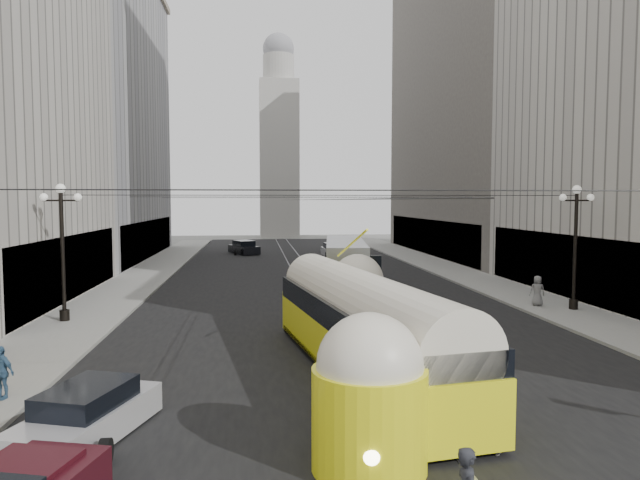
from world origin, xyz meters
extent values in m
cube|color=black|center=(0.00, 32.50, 0.00)|extent=(20.00, 85.00, 0.02)
cube|color=gray|center=(-12.00, 36.00, 0.07)|extent=(4.00, 72.00, 0.15)
cube|color=gray|center=(12.00, 36.00, 0.07)|extent=(4.00, 72.00, 0.15)
cube|color=gray|center=(-0.75, 32.50, 0.00)|extent=(0.12, 85.00, 0.04)
cube|color=gray|center=(0.75, 32.50, 0.00)|extent=(0.12, 85.00, 0.04)
cube|color=black|center=(-14.05, 24.00, 2.00)|extent=(0.10, 18.00, 3.60)
cube|color=#999999|center=(-20.00, 48.00, 14.00)|extent=(12.00, 28.00, 28.00)
cube|color=black|center=(-14.05, 48.00, 2.00)|extent=(0.10, 25.20, 3.60)
cube|color=black|center=(14.05, 22.00, 2.00)|extent=(0.10, 18.00, 3.60)
cube|color=#514C47|center=(20.00, 48.00, 16.00)|extent=(12.00, 32.00, 32.00)
cube|color=black|center=(14.05, 48.00, 2.00)|extent=(0.10, 28.80, 3.60)
cube|color=#B2AFA8|center=(0.00, 80.00, 12.00)|extent=(6.00, 6.00, 24.00)
cylinder|color=#B2AFA8|center=(0.00, 80.00, 26.00)|extent=(4.80, 4.80, 4.00)
sphere|color=gray|center=(0.00, 80.00, 28.96)|extent=(4.80, 4.80, 4.80)
cylinder|color=black|center=(-12.60, 18.00, 3.15)|extent=(0.18, 0.18, 6.00)
cylinder|color=black|center=(-12.60, 18.00, 0.40)|extent=(0.44, 0.44, 0.50)
cylinder|color=black|center=(-12.60, 18.00, 5.75)|extent=(1.60, 0.08, 0.08)
sphere|color=white|center=(-12.60, 18.00, 6.30)|extent=(0.44, 0.44, 0.44)
sphere|color=white|center=(-13.35, 18.00, 5.90)|extent=(0.36, 0.36, 0.36)
sphere|color=white|center=(-11.85, 18.00, 5.90)|extent=(0.36, 0.36, 0.36)
cylinder|color=black|center=(12.60, 18.00, 3.15)|extent=(0.18, 0.18, 6.00)
cylinder|color=black|center=(12.60, 18.00, 0.40)|extent=(0.44, 0.44, 0.50)
cylinder|color=black|center=(12.60, 18.00, 5.75)|extent=(1.60, 0.08, 0.08)
sphere|color=white|center=(12.60, 18.00, 6.30)|extent=(0.44, 0.44, 0.44)
sphere|color=white|center=(11.85, 18.00, 5.90)|extent=(0.36, 0.36, 0.36)
sphere|color=white|center=(13.35, 18.00, 5.90)|extent=(0.36, 0.36, 0.36)
cylinder|color=black|center=(0.00, 4.00, 6.00)|extent=(25.00, 0.03, 0.03)
cylinder|color=black|center=(0.00, 18.00, 6.00)|extent=(25.00, 0.03, 0.03)
cylinder|color=black|center=(0.00, 32.00, 6.00)|extent=(25.00, 0.03, 0.03)
cylinder|color=black|center=(0.00, 46.00, 6.00)|extent=(25.00, 0.03, 0.03)
cylinder|color=black|center=(0.00, 36.00, 5.80)|extent=(0.03, 72.00, 0.03)
cylinder|color=black|center=(0.40, 36.00, 5.80)|extent=(0.03, 72.00, 0.03)
cube|color=yellow|center=(-0.27, 8.71, 1.00)|extent=(4.57, 13.59, 1.62)
cube|color=black|center=(-0.27, 8.71, 0.24)|extent=(4.51, 13.19, 0.29)
cube|color=black|center=(-0.27, 8.71, 2.05)|extent=(4.56, 13.39, 0.81)
cylinder|color=silver|center=(-0.27, 8.71, 2.34)|extent=(4.26, 13.34, 2.20)
cylinder|color=yellow|center=(-1.32, 2.21, 1.10)|extent=(2.48, 2.48, 2.20)
sphere|color=silver|center=(-1.32, 2.21, 2.24)|extent=(2.29, 2.29, 2.29)
cylinder|color=yellow|center=(0.77, 15.21, 1.10)|extent=(2.48, 2.48, 2.20)
sphere|color=silver|center=(0.77, 15.21, 2.24)|extent=(2.29, 2.29, 2.29)
sphere|color=#FFF2BF|center=(-1.50, 1.08, 0.81)|extent=(0.36, 0.36, 0.36)
cube|color=#A0A1A5|center=(2.32, 28.49, 1.55)|extent=(4.01, 12.18, 2.99)
cube|color=black|center=(2.32, 28.49, 2.04)|extent=(3.97, 11.77, 1.10)
cube|color=black|center=(2.32, 22.56, 1.89)|extent=(2.29, 0.39, 1.40)
cylinder|color=black|center=(1.07, 24.49, 0.50)|extent=(0.30, 1.00, 1.00)
cylinder|color=black|center=(3.56, 24.49, 0.50)|extent=(0.30, 1.00, 1.00)
cylinder|color=black|center=(1.07, 32.50, 0.50)|extent=(0.30, 1.00, 1.00)
cylinder|color=black|center=(3.56, 32.50, 0.50)|extent=(0.30, 1.00, 1.00)
cube|color=#3F0F18|center=(-8.03, 0.99, 0.74)|extent=(2.05, 2.34, 0.43)
cube|color=silver|center=(-7.75, 4.43, 0.45)|extent=(2.97, 4.53, 0.74)
cube|color=black|center=(-7.75, 4.43, 0.97)|extent=(2.17, 2.67, 0.70)
cylinder|color=black|center=(-8.53, 3.00, 0.30)|extent=(0.22, 0.60, 0.60)
cylinder|color=black|center=(-6.98, 3.00, 0.30)|extent=(0.22, 0.60, 0.60)
cylinder|color=black|center=(-8.53, 5.86, 0.30)|extent=(0.22, 0.60, 0.60)
cylinder|color=black|center=(-6.98, 5.86, 0.30)|extent=(0.22, 0.60, 0.60)
cube|color=#B9B9B9|center=(4.12, 47.98, 0.47)|extent=(1.98, 4.50, 0.79)
cube|color=black|center=(4.12, 47.98, 1.03)|extent=(1.69, 2.50, 0.74)
cylinder|color=black|center=(3.30, 46.47, 0.32)|extent=(0.22, 0.63, 0.63)
cylinder|color=black|center=(4.94, 46.47, 0.32)|extent=(0.22, 0.63, 0.63)
cylinder|color=black|center=(3.30, 49.49, 0.32)|extent=(0.22, 0.63, 0.63)
cylinder|color=black|center=(4.94, 49.49, 0.32)|extent=(0.22, 0.63, 0.63)
cube|color=black|center=(-4.97, 51.99, 0.49)|extent=(3.56, 5.00, 0.82)
cube|color=black|center=(-4.97, 51.99, 1.07)|extent=(2.53, 2.99, 0.77)
cylinder|color=black|center=(-5.83, 50.41, 0.33)|extent=(0.22, 0.66, 0.66)
cylinder|color=black|center=(-4.12, 50.41, 0.33)|extent=(0.22, 0.66, 0.66)
cylinder|color=black|center=(-5.83, 53.56, 0.33)|extent=(0.22, 0.66, 0.66)
cylinder|color=black|center=(-4.12, 53.56, 0.33)|extent=(0.22, 0.66, 0.66)
imported|color=#B0AFA5|center=(1.65, 2.68, 0.80)|extent=(0.78, 0.91, 1.60)
imported|color=slate|center=(11.19, 19.10, 0.95)|extent=(0.86, 0.62, 1.61)
imported|color=#3A5F80|center=(-10.90, 7.26, 0.90)|extent=(1.01, 0.83, 1.51)
camera|label=1|loc=(-3.69, -9.46, 5.76)|focal=32.00mm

